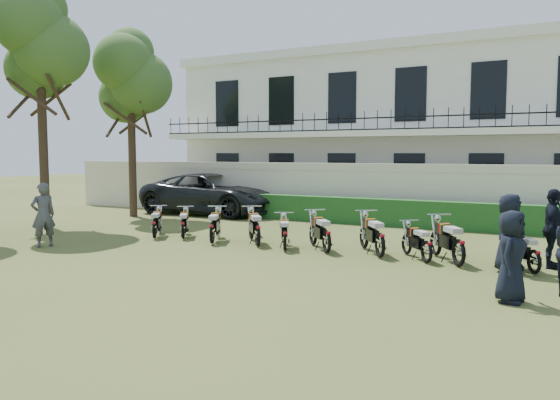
{
  "coord_description": "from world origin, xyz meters",
  "views": [
    {
      "loc": [
        7.47,
        -12.44,
        2.7
      ],
      "look_at": [
        -0.36,
        2.16,
        1.27
      ],
      "focal_mm": 35.0,
      "sensor_mm": 36.0,
      "label": 1
    }
  ],
  "objects_px": {
    "motorcycle_9": "(534,256)",
    "motorcycle_8": "(459,246)",
    "officer_5": "(552,229)",
    "motorcycle_1": "(183,226)",
    "motorcycle_4": "(285,236)",
    "inspector": "(43,215)",
    "officer_4": "(513,234)",
    "tree_west_near": "(131,77)",
    "motorcycle_5": "(327,236)",
    "motorcycle_6": "(380,239)",
    "officer_3": "(509,233)",
    "suv": "(212,194)",
    "officer_0": "(511,256)",
    "motorcycle_0": "(155,225)",
    "tree_west_mid": "(40,41)",
    "motorcycle_3": "(258,230)",
    "motorcycle_2": "(212,229)",
    "motorcycle_7": "(427,246)"
  },
  "relations": [
    {
      "from": "officer_3",
      "to": "motorcycle_2",
      "type": "bearing_deg",
      "value": 75.84
    },
    {
      "from": "motorcycle_4",
      "to": "inspector",
      "type": "relative_size",
      "value": 0.85
    },
    {
      "from": "tree_west_near",
      "to": "motorcycle_9",
      "type": "xyz_separation_m",
      "value": [
        15.76,
        -4.26,
        -5.45
      ]
    },
    {
      "from": "suv",
      "to": "officer_5",
      "type": "bearing_deg",
      "value": -112.08
    },
    {
      "from": "motorcycle_9",
      "to": "officer_4",
      "type": "bearing_deg",
      "value": 101.35
    },
    {
      "from": "officer_4",
      "to": "motorcycle_6",
      "type": "bearing_deg",
      "value": 106.5
    },
    {
      "from": "motorcycle_0",
      "to": "officer_0",
      "type": "bearing_deg",
      "value": -47.05
    },
    {
      "from": "motorcycle_0",
      "to": "officer_3",
      "type": "xyz_separation_m",
      "value": [
        10.28,
        0.1,
        0.46
      ]
    },
    {
      "from": "motorcycle_8",
      "to": "officer_5",
      "type": "height_order",
      "value": "officer_5"
    },
    {
      "from": "motorcycle_5",
      "to": "motorcycle_8",
      "type": "bearing_deg",
      "value": -41.93
    },
    {
      "from": "motorcycle_7",
      "to": "motorcycle_8",
      "type": "xyz_separation_m",
      "value": [
        0.77,
        -0.07,
        0.08
      ]
    },
    {
      "from": "tree_west_near",
      "to": "motorcycle_5",
      "type": "height_order",
      "value": "tree_west_near"
    },
    {
      "from": "tree_west_mid",
      "to": "suv",
      "type": "relative_size",
      "value": 1.36
    },
    {
      "from": "motorcycle_1",
      "to": "motorcycle_5",
      "type": "distance_m",
      "value": 4.93
    },
    {
      "from": "motorcycle_9",
      "to": "motorcycle_8",
      "type": "bearing_deg",
      "value": 146.66
    },
    {
      "from": "officer_0",
      "to": "motorcycle_6",
      "type": "bearing_deg",
      "value": 58.09
    },
    {
      "from": "motorcycle_3",
      "to": "motorcycle_2",
      "type": "bearing_deg",
      "value": 150.62
    },
    {
      "from": "motorcycle_2",
      "to": "motorcycle_9",
      "type": "xyz_separation_m",
      "value": [
        8.65,
        0.06,
        -0.04
      ]
    },
    {
      "from": "tree_west_mid",
      "to": "officer_0",
      "type": "relative_size",
      "value": 5.25
    },
    {
      "from": "motorcycle_0",
      "to": "inspector",
      "type": "relative_size",
      "value": 0.81
    },
    {
      "from": "motorcycle_3",
      "to": "motorcycle_0",
      "type": "bearing_deg",
      "value": 145.28
    },
    {
      "from": "officer_4",
      "to": "officer_5",
      "type": "relative_size",
      "value": 0.88
    },
    {
      "from": "motorcycle_1",
      "to": "motorcycle_8",
      "type": "bearing_deg",
      "value": -35.63
    },
    {
      "from": "officer_4",
      "to": "officer_5",
      "type": "bearing_deg",
      "value": -48.84
    },
    {
      "from": "officer_3",
      "to": "officer_5",
      "type": "height_order",
      "value": "officer_5"
    },
    {
      "from": "motorcycle_4",
      "to": "motorcycle_5",
      "type": "relative_size",
      "value": 1.02
    },
    {
      "from": "tree_west_mid",
      "to": "motorcycle_5",
      "type": "distance_m",
      "value": 12.8
    },
    {
      "from": "motorcycle_1",
      "to": "officer_3",
      "type": "bearing_deg",
      "value": -35.63
    },
    {
      "from": "motorcycle_0",
      "to": "motorcycle_9",
      "type": "height_order",
      "value": "motorcycle_0"
    },
    {
      "from": "motorcycle_0",
      "to": "motorcycle_1",
      "type": "xyz_separation_m",
      "value": [
        0.84,
        0.37,
        -0.01
      ]
    },
    {
      "from": "motorcycle_9",
      "to": "inspector",
      "type": "xyz_separation_m",
      "value": [
        -12.7,
        -2.68,
        0.49
      ]
    },
    {
      "from": "motorcycle_5",
      "to": "motorcycle_8",
      "type": "height_order",
      "value": "motorcycle_8"
    },
    {
      "from": "tree_west_near",
      "to": "officer_5",
      "type": "height_order",
      "value": "tree_west_near"
    },
    {
      "from": "tree_west_near",
      "to": "inspector",
      "type": "xyz_separation_m",
      "value": [
        3.07,
        -6.94,
        -4.96
      ]
    },
    {
      "from": "motorcycle_4",
      "to": "suv",
      "type": "distance_m",
      "value": 9.87
    },
    {
      "from": "motorcycle_1",
      "to": "motorcycle_3",
      "type": "xyz_separation_m",
      "value": [
        2.76,
        -0.09,
        0.06
      ]
    },
    {
      "from": "motorcycle_9",
      "to": "officer_5",
      "type": "relative_size",
      "value": 0.81
    },
    {
      "from": "motorcycle_5",
      "to": "motorcycle_8",
      "type": "distance_m",
      "value": 3.43
    },
    {
      "from": "officer_4",
      "to": "motorcycle_2",
      "type": "bearing_deg",
      "value": 104.85
    },
    {
      "from": "motorcycle_5",
      "to": "motorcycle_1",
      "type": "bearing_deg",
      "value": 138.05
    },
    {
      "from": "motorcycle_3",
      "to": "motorcycle_4",
      "type": "distance_m",
      "value": 1.07
    },
    {
      "from": "motorcycle_1",
      "to": "officer_3",
      "type": "relative_size",
      "value": 0.82
    },
    {
      "from": "tree_west_near",
      "to": "motorcycle_1",
      "type": "xyz_separation_m",
      "value": [
        5.78,
        -3.99,
        -5.46
      ]
    },
    {
      "from": "motorcycle_3",
      "to": "motorcycle_9",
      "type": "bearing_deg",
      "value": -40.62
    },
    {
      "from": "motorcycle_1",
      "to": "suv",
      "type": "distance_m",
      "value": 7.25
    },
    {
      "from": "motorcycle_6",
      "to": "motorcycle_8",
      "type": "xyz_separation_m",
      "value": [
        1.98,
        -0.18,
        0.01
      ]
    },
    {
      "from": "motorcycle_2",
      "to": "officer_0",
      "type": "distance_m",
      "value": 8.8
    },
    {
      "from": "suv",
      "to": "officer_0",
      "type": "height_order",
      "value": "suv"
    },
    {
      "from": "motorcycle_3",
      "to": "motorcycle_6",
      "type": "relative_size",
      "value": 0.93
    },
    {
      "from": "tree_west_mid",
      "to": "officer_5",
      "type": "height_order",
      "value": "tree_west_mid"
    }
  ]
}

